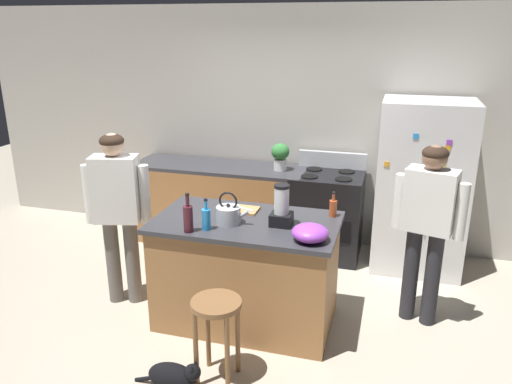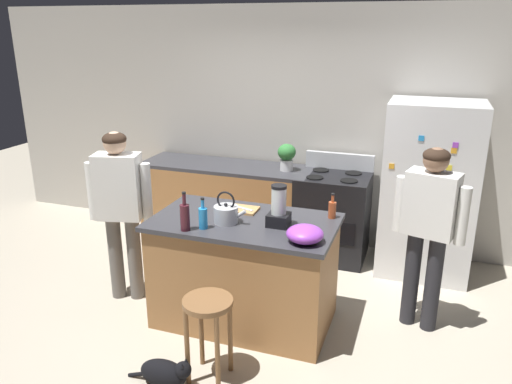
# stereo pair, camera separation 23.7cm
# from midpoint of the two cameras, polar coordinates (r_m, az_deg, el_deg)

# --- Properties ---
(ground_plane) EXTENTS (14.00, 14.00, 0.00)m
(ground_plane) POSITION_cam_midpoint_polar(r_m,az_deg,el_deg) (4.57, -2.60, -14.28)
(ground_plane) COLOR #B2A893
(back_wall) EXTENTS (8.00, 0.10, 2.70)m
(back_wall) POSITION_cam_midpoint_polar(r_m,az_deg,el_deg) (5.83, 3.34, 7.35)
(back_wall) COLOR #BCB7AD
(back_wall) RESTS_ON ground_plane
(kitchen_island) EXTENTS (1.53, 0.88, 0.94)m
(kitchen_island) POSITION_cam_midpoint_polar(r_m,az_deg,el_deg) (4.33, -2.69, -9.02)
(kitchen_island) COLOR #9E6B3D
(kitchen_island) RESTS_ON ground_plane
(back_counter_run) EXTENTS (2.00, 0.64, 0.94)m
(back_counter_run) POSITION_cam_midpoint_polar(r_m,az_deg,el_deg) (5.93, -5.26, -1.35)
(back_counter_run) COLOR #9E6B3D
(back_counter_run) RESTS_ON ground_plane
(refrigerator) EXTENTS (0.90, 0.73, 1.78)m
(refrigerator) POSITION_cam_midpoint_polar(r_m,az_deg,el_deg) (5.38, 17.15, 0.52)
(refrigerator) COLOR silver
(refrigerator) RESTS_ON ground_plane
(stove_range) EXTENTS (0.76, 0.65, 1.12)m
(stove_range) POSITION_cam_midpoint_polar(r_m,az_deg,el_deg) (5.59, 6.83, -2.53)
(stove_range) COLOR black
(stove_range) RESTS_ON ground_plane
(person_by_island_left) EXTENTS (0.59, 0.31, 1.60)m
(person_by_island_left) POSITION_cam_midpoint_polar(r_m,az_deg,el_deg) (4.64, -16.90, -1.31)
(person_by_island_left) COLOR #66605B
(person_by_island_left) RESTS_ON ground_plane
(person_by_sink_right) EXTENTS (0.59, 0.32, 1.58)m
(person_by_sink_right) POSITION_cam_midpoint_polar(r_m,az_deg,el_deg) (4.33, 17.52, -2.92)
(person_by_sink_right) COLOR #26262B
(person_by_sink_right) RESTS_ON ground_plane
(bar_stool) EXTENTS (0.36, 0.36, 0.64)m
(bar_stool) POSITION_cam_midpoint_polar(r_m,az_deg,el_deg) (3.66, -6.42, -14.17)
(bar_stool) COLOR brown
(bar_stool) RESTS_ON ground_plane
(cat) EXTENTS (0.52, 0.18, 0.26)m
(cat) POSITION_cam_midpoint_polar(r_m,az_deg,el_deg) (3.84, -11.17, -19.90)
(cat) COLOR black
(cat) RESTS_ON ground_plane
(potted_plant) EXTENTS (0.20, 0.20, 0.30)m
(potted_plant) POSITION_cam_midpoint_polar(r_m,az_deg,el_deg) (5.52, 1.55, 4.24)
(potted_plant) COLOR silver
(potted_plant) RESTS_ON back_counter_run
(blender_appliance) EXTENTS (0.17, 0.17, 0.34)m
(blender_appliance) POSITION_cam_midpoint_polar(r_m,az_deg,el_deg) (3.99, 1.22, -1.88)
(blender_appliance) COLOR black
(blender_appliance) RESTS_ON kitchen_island
(bottle_cooking_sauce) EXTENTS (0.06, 0.06, 0.22)m
(bottle_cooking_sauce) POSITION_cam_midpoint_polar(r_m,az_deg,el_deg) (4.22, 7.19, -1.78)
(bottle_cooking_sauce) COLOR #B24C26
(bottle_cooking_sauce) RESTS_ON kitchen_island
(bottle_soda) EXTENTS (0.07, 0.07, 0.26)m
(bottle_soda) POSITION_cam_midpoint_polar(r_m,az_deg,el_deg) (3.95, -7.41, -3.01)
(bottle_soda) COLOR #268CD8
(bottle_soda) RESTS_ON kitchen_island
(bottle_wine) EXTENTS (0.08, 0.08, 0.32)m
(bottle_wine) POSITION_cam_midpoint_polar(r_m,az_deg,el_deg) (3.92, -9.45, -2.92)
(bottle_wine) COLOR #471923
(bottle_wine) RESTS_ON kitchen_island
(mixing_bowl) EXTENTS (0.28, 0.28, 0.13)m
(mixing_bowl) POSITION_cam_midpoint_polar(r_m,az_deg,el_deg) (3.74, 4.38, -4.67)
(mixing_bowl) COLOR purple
(mixing_bowl) RESTS_ON kitchen_island
(tea_kettle) EXTENTS (0.28, 0.20, 0.27)m
(tea_kettle) POSITION_cam_midpoint_polar(r_m,az_deg,el_deg) (4.06, -4.82, -2.54)
(tea_kettle) COLOR #B7BABF
(tea_kettle) RESTS_ON kitchen_island
(cutting_board) EXTENTS (0.30, 0.20, 0.02)m
(cutting_board) POSITION_cam_midpoint_polar(r_m,az_deg,el_deg) (4.35, -3.30, -2.02)
(cutting_board) COLOR #B7844C
(cutting_board) RESTS_ON kitchen_island
(chef_knife) EXTENTS (0.22, 0.10, 0.01)m
(chef_knife) POSITION_cam_midpoint_polar(r_m,az_deg,el_deg) (4.34, -3.05, -1.89)
(chef_knife) COLOR #B7BABF
(chef_knife) RESTS_ON cutting_board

